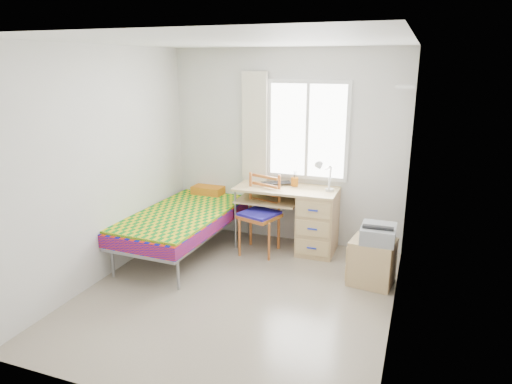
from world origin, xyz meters
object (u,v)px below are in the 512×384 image
chair (261,210)px  cabinet (372,262)px  desk (312,219)px  printer (378,233)px  bed (190,215)px

chair → cabinet: chair is taller
desk → printer: desk is taller
desk → printer: 1.13m
chair → printer: 1.58m
desk → printer: bearing=-37.6°
bed → desk: (1.55, 0.47, -0.02)m
desk → cabinet: (0.85, -0.67, -0.19)m
bed → cabinet: size_ratio=4.31×
bed → chair: bearing=16.2°
bed → printer: 2.45m
cabinet → printer: size_ratio=1.24×
desk → printer: size_ratio=3.13×
bed → printer: bearing=-2.7°
desk → cabinet: desk is taller
cabinet → chair: bearing=171.0°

